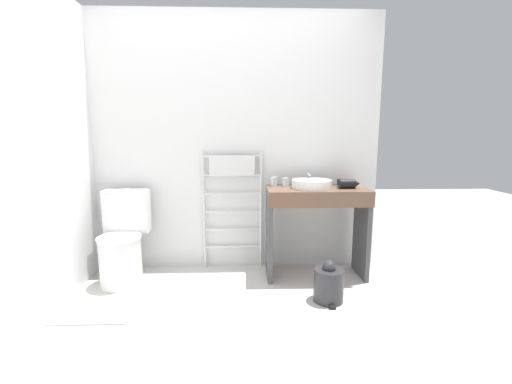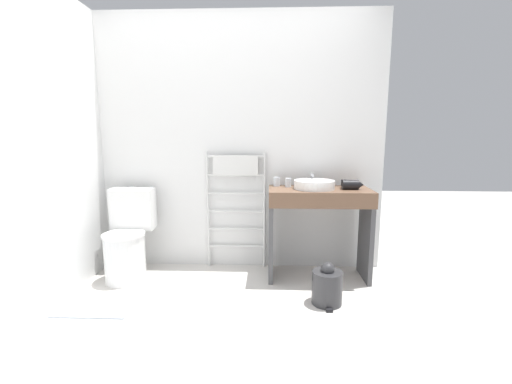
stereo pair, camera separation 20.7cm
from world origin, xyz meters
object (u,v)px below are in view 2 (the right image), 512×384
hair_dryer (351,184)px  trash_bin (327,286)px  cup_near_edge (288,183)px  towel_radiator (236,185)px  sink_basin (314,184)px  cup_near_wall (277,182)px  toilet (128,241)px

hair_dryer → trash_bin: bearing=-118.6°
cup_near_edge → hair_dryer: size_ratio=0.44×
hair_dryer → trash_bin: 0.92m
towel_radiator → hair_dryer: towel_radiator is taller
sink_basin → cup_near_wall: 0.36m
cup_near_wall → cup_near_edge: bearing=-25.4°
toilet → cup_near_edge: size_ratio=10.09×
toilet → sink_basin: size_ratio=2.28×
cup_near_wall → cup_near_edge: (0.10, -0.05, -0.00)m
sink_basin → cup_near_edge: 0.25m
towel_radiator → cup_near_wall: size_ratio=13.52×
trash_bin → sink_basin: bearing=96.4°
toilet → trash_bin: toilet is taller
toilet → cup_near_edge: (1.47, 0.16, 0.52)m
sink_basin → cup_near_edge: size_ratio=4.43×
towel_radiator → hair_dryer: size_ratio=6.18×
cup_near_wall → hair_dryer: size_ratio=0.46×
cup_near_wall → towel_radiator: bearing=168.9°
cup_near_edge → cup_near_wall: bearing=154.6°
sink_basin → cup_near_wall: cup_near_wall is taller
cup_near_edge → towel_radiator: bearing=165.7°
cup_near_wall → trash_bin: cup_near_wall is taller
toilet → cup_near_wall: cup_near_wall is taller
towel_radiator → sink_basin: size_ratio=3.19×
toilet → sink_basin: bearing=2.1°
toilet → sink_basin: (1.69, 0.06, 0.52)m
trash_bin → cup_near_wall: bearing=120.9°
trash_bin → cup_near_edge: bearing=115.3°
cup_near_edge → trash_bin: bearing=-64.7°
sink_basin → cup_near_edge: (-0.23, 0.10, 0.00)m
towel_radiator → cup_near_wall: 0.40m
hair_dryer → cup_near_edge: bearing=169.0°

